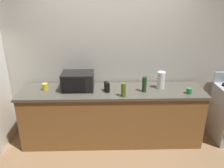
% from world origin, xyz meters
% --- Properties ---
extents(ground_plane, '(8.00, 8.00, 0.00)m').
position_xyz_m(ground_plane, '(0.00, 0.00, 0.00)').
color(ground_plane, '#93704C').
extents(back_wall, '(6.40, 0.10, 2.70)m').
position_xyz_m(back_wall, '(0.00, 0.81, 1.35)').
color(back_wall, beige).
rests_on(back_wall, ground_plane).
extents(counter_run, '(2.84, 0.64, 0.90)m').
position_xyz_m(counter_run, '(0.00, 0.40, 0.45)').
color(counter_run, brown).
rests_on(counter_run, ground_plane).
extents(microwave, '(0.48, 0.35, 0.27)m').
position_xyz_m(microwave, '(-0.52, 0.45, 1.04)').
color(microwave, black).
rests_on(microwave, counter_run).
extents(paper_towel_roll, '(0.12, 0.12, 0.27)m').
position_xyz_m(paper_towel_roll, '(0.76, 0.45, 1.04)').
color(paper_towel_roll, white).
rests_on(paper_towel_roll, counter_run).
extents(cordless_phone, '(0.09, 0.12, 0.15)m').
position_xyz_m(cordless_phone, '(-0.08, 0.35, 0.98)').
color(cordless_phone, black).
rests_on(cordless_phone, counter_run).
extents(bottle_olive_oil, '(0.07, 0.07, 0.21)m').
position_xyz_m(bottle_olive_oil, '(0.16, 0.17, 1.00)').
color(bottle_olive_oil, '#4C6B19').
rests_on(bottle_olive_oil, counter_run).
extents(bottle_wine, '(0.07, 0.07, 0.24)m').
position_xyz_m(bottle_wine, '(0.48, 0.33, 1.02)').
color(bottle_wine, '#1E3F19').
rests_on(bottle_wine, counter_run).
extents(mug_yellow, '(0.09, 0.09, 0.10)m').
position_xyz_m(mug_yellow, '(-1.03, 0.43, 0.95)').
color(mug_yellow, yellow).
rests_on(mug_yellow, counter_run).
extents(mug_green, '(0.08, 0.08, 0.09)m').
position_xyz_m(mug_green, '(1.14, 0.24, 0.94)').
color(mug_green, '#2D8C47').
rests_on(mug_green, counter_run).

